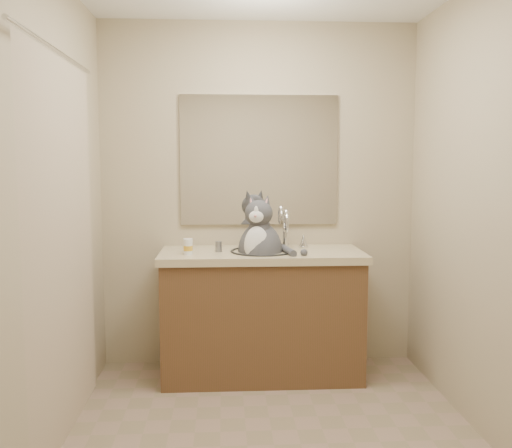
# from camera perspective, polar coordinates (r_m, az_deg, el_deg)

# --- Properties ---
(room) EXTENTS (2.22, 2.52, 2.42)m
(room) POSITION_cam_1_polar(r_m,az_deg,el_deg) (2.78, 1.91, 1.30)
(room) COLOR gray
(room) RESTS_ON ground
(vanity) EXTENTS (1.34, 0.59, 1.12)m
(vanity) POSITION_cam_1_polar(r_m,az_deg,el_deg) (3.86, 0.57, -8.69)
(vanity) COLOR brown
(vanity) RESTS_ON ground
(mirror) EXTENTS (1.10, 0.02, 0.90)m
(mirror) POSITION_cam_1_polar(r_m,az_deg,el_deg) (4.00, 0.32, 6.39)
(mirror) COLOR white
(mirror) RESTS_ON room
(shower_curtain) EXTENTS (0.02, 1.30, 1.93)m
(shower_curtain) POSITION_cam_1_polar(r_m,az_deg,el_deg) (3.00, -18.71, -1.92)
(shower_curtain) COLOR #BCA88E
(shower_curtain) RESTS_ON ground
(cat) EXTENTS (0.40, 0.42, 0.59)m
(cat) POSITION_cam_1_polar(r_m,az_deg,el_deg) (3.75, 0.41, -2.33)
(cat) COLOR #444449
(cat) RESTS_ON vanity
(pill_bottle_redcap) EXTENTS (0.06, 0.06, 0.09)m
(pill_bottle_redcap) POSITION_cam_1_polar(r_m,az_deg,el_deg) (3.76, -6.79, -2.12)
(pill_bottle_redcap) COLOR white
(pill_bottle_redcap) RESTS_ON vanity
(pill_bottle_orange) EXTENTS (0.06, 0.06, 0.10)m
(pill_bottle_orange) POSITION_cam_1_polar(r_m,az_deg,el_deg) (3.67, -6.82, -2.29)
(pill_bottle_orange) COLOR white
(pill_bottle_orange) RESTS_ON vanity
(grey_canister) EXTENTS (0.05, 0.05, 0.07)m
(grey_canister) POSITION_cam_1_polar(r_m,az_deg,el_deg) (3.76, -3.76, -2.27)
(grey_canister) COLOR slate
(grey_canister) RESTS_ON vanity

